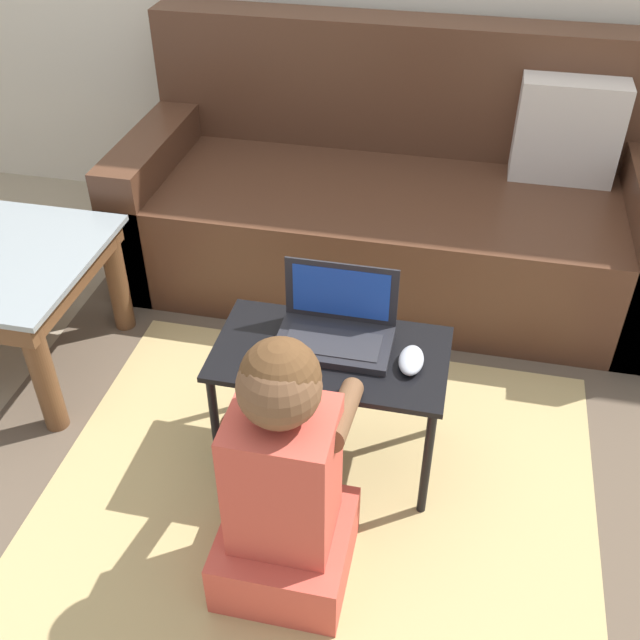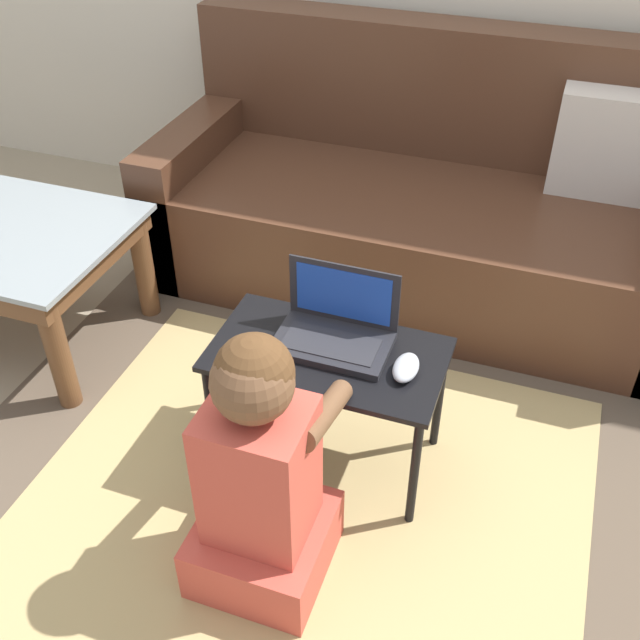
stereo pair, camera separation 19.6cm
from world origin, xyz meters
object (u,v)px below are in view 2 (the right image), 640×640
Objects in this scene: couch at (428,207)px; person_seated at (261,479)px; laptop at (335,331)px; computer_mouse at (406,368)px; laptop_desk at (328,366)px.

couch reaches higher than person_seated.
couch is 2.64× the size of person_seated.
person_seated is at bearing -93.84° from laptop.
person_seated reaches higher than computer_mouse.
couch reaches higher than laptop.
laptop_desk is at bearing 177.05° from computer_mouse.
laptop is at bearing 85.95° from laptop_desk.
couch is 16.98× the size of computer_mouse.
computer_mouse is (0.17, -1.04, 0.12)m from couch.
laptop_desk is 0.22m from computer_mouse.
person_seated is (-0.06, -1.43, 0.03)m from couch.
laptop_desk is 0.40m from person_seated.
laptop is (0.00, 0.05, 0.08)m from laptop_desk.
person_seated is at bearing -121.79° from computer_mouse.
person_seated is (-0.03, -0.39, -0.02)m from laptop_desk.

